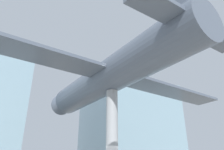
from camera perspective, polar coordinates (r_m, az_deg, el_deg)
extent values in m
cube|color=#7593A3|center=(28.97, 3.21, -15.89)|extent=(8.47, 13.24, 10.68)
cube|color=#383A3F|center=(30.27, 2.97, -5.26)|extent=(0.36, 12.58, 0.60)
cylinder|color=#999EA3|center=(11.88, 0.00, -16.87)|extent=(0.64, 0.64, 5.53)
cylinder|color=#4C5666|center=(12.90, 0.00, 0.00)|extent=(4.34, 12.87, 2.01)
cube|color=#4C5666|center=(12.90, 0.00, 0.00)|extent=(19.05, 5.28, 0.18)
cube|color=#4C5666|center=(9.52, 19.96, 12.16)|extent=(6.18, 2.11, 0.18)
cube|color=#4C5666|center=(10.03, 19.26, 16.13)|extent=(0.38, 1.11, 1.61)
cone|color=#4C5666|center=(18.79, -12.41, -7.20)|extent=(1.94, 1.68, 1.71)
sphere|color=black|center=(19.58, -13.43, -7.77)|extent=(0.44, 0.44, 0.44)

